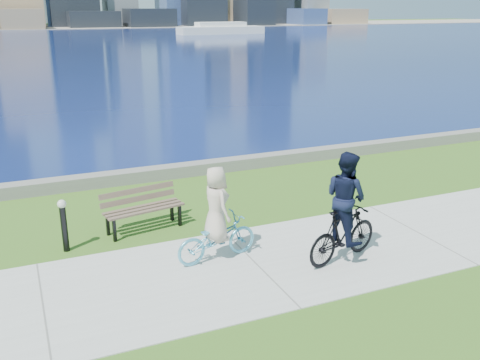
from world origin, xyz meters
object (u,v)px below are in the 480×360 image
Objects in this scene: cyclist_woman at (217,226)px; bollard_lamp at (64,222)px; cyclist_man at (344,216)px; park_bench at (142,206)px.

bollard_lamp is at bearing 51.60° from cyclist_woman.
cyclist_woman is at bearing 51.44° from cyclist_man.
cyclist_woman is (2.75, -1.63, 0.09)m from bollard_lamp.
park_bench is at bearing 16.09° from bollard_lamp.
bollard_lamp is (-1.75, -0.50, 0.08)m from park_bench.
cyclist_man is at bearing -54.06° from park_bench.
cyclist_woman is 0.86× the size of cyclist_man.
park_bench is at bearing 31.72° from cyclist_man.
bollard_lamp is 3.19m from cyclist_woman.
park_bench is 0.98× the size of cyclist_woman.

